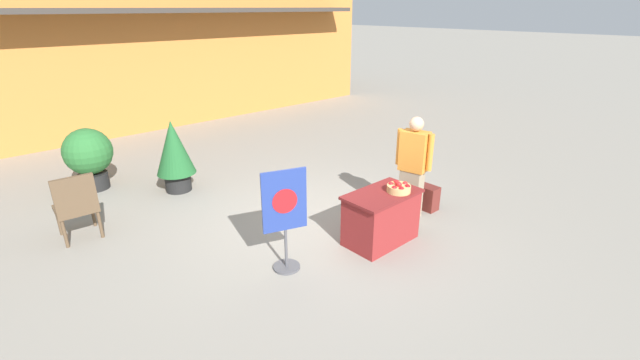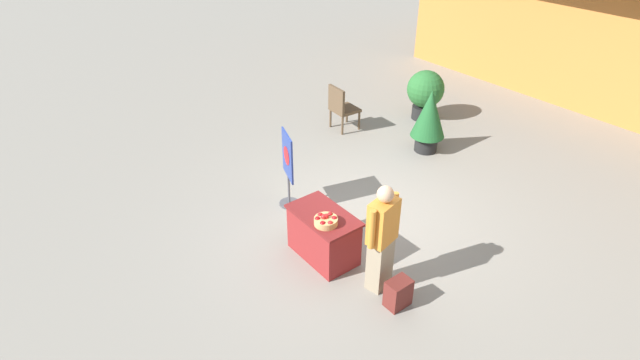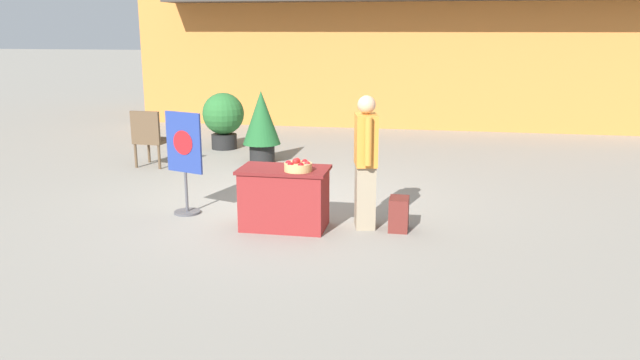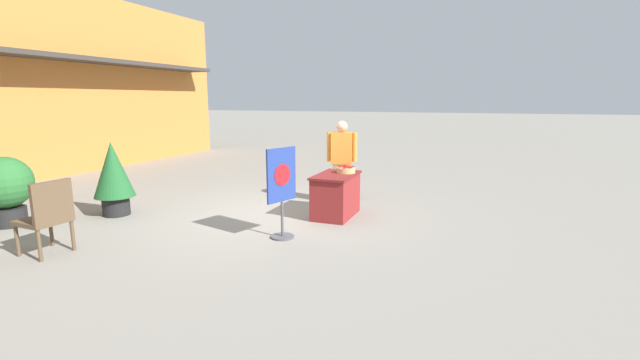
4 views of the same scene
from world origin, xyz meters
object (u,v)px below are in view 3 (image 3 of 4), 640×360
at_px(poster_board, 185,159).
at_px(patio_chair, 150,136).
at_px(person_visitor, 366,161).
at_px(potted_plant_near_left, 223,117).
at_px(display_table, 284,198).
at_px(potted_plant_far_left, 261,122).
at_px(backpack, 399,214).
at_px(apple_basket, 298,166).

xyz_separation_m(poster_board, patio_chair, (-1.78, 2.66, -0.19)).
bearing_deg(person_visitor, potted_plant_near_left, -65.79).
bearing_deg(patio_chair, display_table, -129.24).
height_order(potted_plant_far_left, potted_plant_near_left, potted_plant_far_left).
bearing_deg(backpack, patio_chair, 148.58).
relative_size(patio_chair, potted_plant_near_left, 0.89).
relative_size(apple_basket, potted_plant_far_left, 0.25).
xyz_separation_m(apple_basket, patio_chair, (-3.46, 3.15, -0.27)).
xyz_separation_m(poster_board, potted_plant_near_left, (-1.05, 4.61, -0.09)).
xyz_separation_m(person_visitor, poster_board, (-2.47, 0.15, -0.09)).
relative_size(display_table, poster_board, 0.80).
height_order(display_table, apple_basket, apple_basket).
height_order(apple_basket, poster_board, poster_board).
height_order(backpack, poster_board, poster_board).
bearing_deg(backpack, apple_basket, -166.75).
xyz_separation_m(display_table, backpack, (1.44, 0.17, -0.18)).
bearing_deg(potted_plant_near_left, potted_plant_far_left, -45.26).
bearing_deg(potted_plant_near_left, person_visitor, -53.49).
xyz_separation_m(poster_board, potted_plant_far_left, (0.10, 3.44, -0.01)).
distance_m(person_visitor, patio_chair, 5.11).
distance_m(person_visitor, poster_board, 2.48).
distance_m(person_visitor, backpack, 0.78).
height_order(display_table, patio_chair, patio_chair).
xyz_separation_m(apple_basket, person_visitor, (0.79, 0.34, 0.02)).
bearing_deg(poster_board, potted_plant_far_left, -162.51).
bearing_deg(display_table, potted_plant_near_left, 116.89).
bearing_deg(potted_plant_near_left, display_table, -63.11).
bearing_deg(poster_board, display_table, 95.05).
bearing_deg(poster_board, apple_basket, 92.80).
xyz_separation_m(display_table, person_visitor, (1.00, 0.22, 0.47)).
bearing_deg(potted_plant_near_left, apple_basket, -61.83).
bearing_deg(apple_basket, patio_chair, 137.66).
bearing_deg(apple_basket, poster_board, 163.64).
bearing_deg(display_table, backpack, 6.62).
relative_size(potted_plant_far_left, potted_plant_near_left, 1.15).
height_order(apple_basket, potted_plant_far_left, potted_plant_far_left).
xyz_separation_m(display_table, potted_plant_far_left, (-1.37, 3.81, 0.37)).
bearing_deg(potted_plant_near_left, poster_board, -77.11).
bearing_deg(patio_chair, person_visitor, -119.75).
bearing_deg(poster_board, potted_plant_near_left, -147.94).
distance_m(patio_chair, potted_plant_near_left, 2.08).
height_order(apple_basket, backpack, apple_basket).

